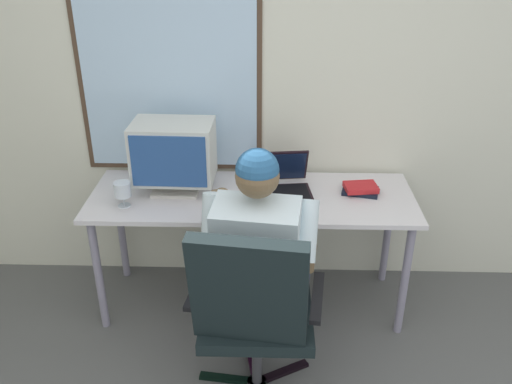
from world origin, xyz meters
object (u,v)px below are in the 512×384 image
person_seated (261,256)px  desk (252,207)px  wine_glass (123,191)px  crt_monitor (174,152)px  laptop (280,181)px  office_chair (253,307)px  book_stack (361,189)px

person_seated → desk: bearing=97.1°
desk → wine_glass: 0.72m
crt_monitor → wine_glass: (-0.25, -0.19, -0.15)m
crt_monitor → laptop: bearing=2.8°
crt_monitor → wine_glass: size_ratio=3.20×
crt_monitor → desk: bearing=-5.5°
office_chair → book_stack: size_ratio=4.60×
desk → book_stack: 0.62m
office_chair → person_seated: bearing=83.5°
desk → person_seated: bearing=-82.9°
crt_monitor → book_stack: 1.07m
desk → laptop: bearing=24.1°
person_seated → book_stack: 0.79m
desk → laptop: (0.16, 0.07, 0.13)m
person_seated → book_stack: bearing=45.6°
office_chair → wine_glass: (-0.72, 0.64, 0.25)m
desk → person_seated: size_ratio=1.42×
person_seated → laptop: person_seated is taller
office_chair → book_stack: office_chair is taller
office_chair → laptop: office_chair is taller
person_seated → crt_monitor: 0.81m
office_chair → crt_monitor: size_ratio=2.29×
crt_monitor → laptop: size_ratio=1.22×
book_stack → desk: bearing=-175.5°
crt_monitor → wine_glass: 0.35m
person_seated → laptop: bearing=80.8°
office_chair → wine_glass: office_chair is taller
desk → laptop: 0.22m
wine_glass → book_stack: bearing=8.5°
office_chair → wine_glass: 1.00m
person_seated → wine_glass: 0.85m
person_seated → wine_glass: size_ratio=9.16×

